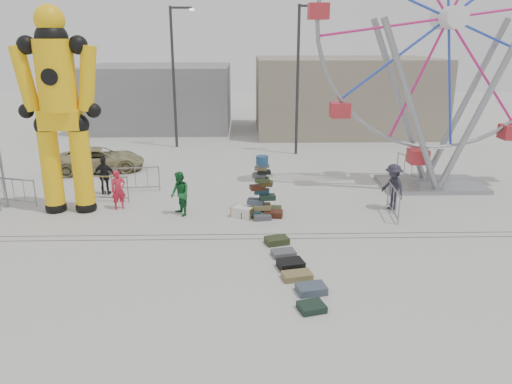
{
  "coord_description": "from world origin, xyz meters",
  "views": [
    {
      "loc": [
        0.08,
        -14.63,
        6.41
      ],
      "look_at": [
        0.46,
        1.59,
        1.32
      ],
      "focal_mm": 35.0,
      "sensor_mm": 36.0,
      "label": 1
    }
  ],
  "objects_px": {
    "barricade_dummy_b": "(104,188)",
    "lamp_post_left": "(175,71)",
    "lamp_post_right": "(299,73)",
    "pedestrian_red": "(118,190)",
    "barricade_wheel_front": "(393,201)",
    "pedestrian_black": "(105,176)",
    "steamer_trunk": "(243,212)",
    "barricade_dummy_a": "(13,191)",
    "pedestrian_grey": "(393,187)",
    "barricade_dummy_c": "(135,179)",
    "crash_test_dummy": "(59,104)",
    "parked_suv": "(100,159)",
    "ferris_wheel": "(446,41)",
    "pedestrian_green": "(180,194)",
    "suitcase_tower": "(262,199)",
    "barricade_wheel_back": "(412,168)"
  },
  "relations": [
    {
      "from": "steamer_trunk",
      "to": "pedestrian_red",
      "type": "xyz_separation_m",
      "value": [
        -4.77,
        1.04,
        0.57
      ]
    },
    {
      "from": "barricade_wheel_front",
      "to": "lamp_post_left",
      "type": "bearing_deg",
      "value": 42.72
    },
    {
      "from": "lamp_post_right",
      "to": "pedestrian_red",
      "type": "height_order",
      "value": "lamp_post_right"
    },
    {
      "from": "steamer_trunk",
      "to": "lamp_post_right",
      "type": "bearing_deg",
      "value": 101.5
    },
    {
      "from": "suitcase_tower",
      "to": "pedestrian_grey",
      "type": "xyz_separation_m",
      "value": [
        5.03,
        0.51,
        0.26
      ]
    },
    {
      "from": "pedestrian_red",
      "to": "parked_suv",
      "type": "bearing_deg",
      "value": 82.61
    },
    {
      "from": "steamer_trunk",
      "to": "barricade_wheel_back",
      "type": "relative_size",
      "value": 0.41
    },
    {
      "from": "steamer_trunk",
      "to": "pedestrian_red",
      "type": "bearing_deg",
      "value": -164.07
    },
    {
      "from": "ferris_wheel",
      "to": "pedestrian_grey",
      "type": "relative_size",
      "value": 6.98
    },
    {
      "from": "barricade_dummy_b",
      "to": "lamp_post_left",
      "type": "bearing_deg",
      "value": 88.73
    },
    {
      "from": "barricade_wheel_front",
      "to": "pedestrian_red",
      "type": "bearing_deg",
      "value": 89.61
    },
    {
      "from": "lamp_post_left",
      "to": "parked_suv",
      "type": "height_order",
      "value": "lamp_post_left"
    },
    {
      "from": "pedestrian_red",
      "to": "parked_suv",
      "type": "relative_size",
      "value": 0.36
    },
    {
      "from": "ferris_wheel",
      "to": "pedestrian_grey",
      "type": "bearing_deg",
      "value": -130.78
    },
    {
      "from": "barricade_dummy_a",
      "to": "parked_suv",
      "type": "relative_size",
      "value": 0.47
    },
    {
      "from": "pedestrian_red",
      "to": "parked_suv",
      "type": "distance_m",
      "value": 6.12
    },
    {
      "from": "lamp_post_right",
      "to": "barricade_dummy_a",
      "type": "distance_m",
      "value": 15.42
    },
    {
      "from": "steamer_trunk",
      "to": "barricade_dummy_c",
      "type": "xyz_separation_m",
      "value": [
        -4.6,
        3.29,
        0.36
      ]
    },
    {
      "from": "crash_test_dummy",
      "to": "pedestrian_red",
      "type": "xyz_separation_m",
      "value": [
        1.8,
        0.2,
        -3.29
      ]
    },
    {
      "from": "barricade_wheel_front",
      "to": "pedestrian_grey",
      "type": "relative_size",
      "value": 1.11
    },
    {
      "from": "ferris_wheel",
      "to": "barricade_wheel_front",
      "type": "height_order",
      "value": "ferris_wheel"
    },
    {
      "from": "barricade_dummy_c",
      "to": "barricade_dummy_a",
      "type": "bearing_deg",
      "value": -165.96
    },
    {
      "from": "suitcase_tower",
      "to": "pedestrian_black",
      "type": "distance_m",
      "value": 7.03
    },
    {
      "from": "crash_test_dummy",
      "to": "pedestrian_green",
      "type": "distance_m",
      "value": 5.36
    },
    {
      "from": "lamp_post_right",
      "to": "pedestrian_green",
      "type": "height_order",
      "value": "lamp_post_right"
    },
    {
      "from": "barricade_wheel_back",
      "to": "pedestrian_grey",
      "type": "bearing_deg",
      "value": -51.8
    },
    {
      "from": "crash_test_dummy",
      "to": "pedestrian_grey",
      "type": "height_order",
      "value": "crash_test_dummy"
    },
    {
      "from": "lamp_post_left",
      "to": "pedestrian_grey",
      "type": "distance_m",
      "value": 15.49
    },
    {
      "from": "pedestrian_black",
      "to": "pedestrian_grey",
      "type": "xyz_separation_m",
      "value": [
        11.51,
        -2.21,
        0.09
      ]
    },
    {
      "from": "barricade_dummy_c",
      "to": "parked_suv",
      "type": "relative_size",
      "value": 0.47
    },
    {
      "from": "lamp_post_left",
      "to": "barricade_dummy_c",
      "type": "bearing_deg",
      "value": -94.38
    },
    {
      "from": "lamp_post_left",
      "to": "steamer_trunk",
      "type": "distance_m",
      "value": 13.6
    },
    {
      "from": "pedestrian_black",
      "to": "steamer_trunk",
      "type": "bearing_deg",
      "value": 160.97
    },
    {
      "from": "barricade_dummy_c",
      "to": "parked_suv",
      "type": "distance_m",
      "value": 4.22
    },
    {
      "from": "barricade_wheel_front",
      "to": "pedestrian_black",
      "type": "bearing_deg",
      "value": 80.88
    },
    {
      "from": "crash_test_dummy",
      "to": "barricade_wheel_back",
      "type": "relative_size",
      "value": 3.84
    },
    {
      "from": "barricade_dummy_b",
      "to": "pedestrian_red",
      "type": "bearing_deg",
      "value": -40.34
    },
    {
      "from": "barricade_dummy_c",
      "to": "barricade_wheel_front",
      "type": "relative_size",
      "value": 1.0
    },
    {
      "from": "barricade_wheel_front",
      "to": "parked_suv",
      "type": "xyz_separation_m",
      "value": [
        -12.66,
        6.62,
        0.04
      ]
    },
    {
      "from": "ferris_wheel",
      "to": "pedestrian_red",
      "type": "distance_m",
      "value": 14.45
    },
    {
      "from": "ferris_wheel",
      "to": "barricade_wheel_front",
      "type": "distance_m",
      "value": 7.26
    },
    {
      "from": "barricade_dummy_b",
      "to": "pedestrian_black",
      "type": "xyz_separation_m",
      "value": [
        -0.19,
        0.96,
        0.26
      ]
    },
    {
      "from": "barricade_dummy_b",
      "to": "barricade_dummy_c",
      "type": "height_order",
      "value": "same"
    },
    {
      "from": "lamp_post_right",
      "to": "ferris_wheel",
      "type": "bearing_deg",
      "value": -51.25
    },
    {
      "from": "steamer_trunk",
      "to": "barricade_dummy_a",
      "type": "bearing_deg",
      "value": -162.22
    },
    {
      "from": "ferris_wheel",
      "to": "barricade_wheel_front",
      "type": "relative_size",
      "value": 6.28
    },
    {
      "from": "suitcase_tower",
      "to": "barricade_wheel_back",
      "type": "bearing_deg",
      "value": 33.94
    },
    {
      "from": "barricade_dummy_a",
      "to": "pedestrian_black",
      "type": "distance_m",
      "value": 3.52
    },
    {
      "from": "lamp_post_right",
      "to": "steamer_trunk",
      "type": "height_order",
      "value": "lamp_post_right"
    },
    {
      "from": "lamp_post_left",
      "to": "crash_test_dummy",
      "type": "bearing_deg",
      "value": -103.06
    }
  ]
}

